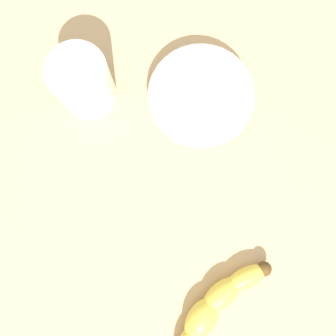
{
  "coord_description": "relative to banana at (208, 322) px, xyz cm",
  "views": [
    {
      "loc": [
        -1.86,
        -0.22,
        62.79
      ],
      "look_at": [
        -3.45,
        6.44,
        5.0
      ],
      "focal_mm": 44.6,
      "sensor_mm": 36.0,
      "label": 1
    }
  ],
  "objects": [
    {
      "name": "smoothie_glass",
      "position": [
        -23.91,
        27.48,
        2.71
      ],
      "size": [
        7.97,
        7.97,
        9.99
      ],
      "color": "silver",
      "rests_on": "wooden_tabletop"
    },
    {
      "name": "ceramic_bowl",
      "position": [
        -7.91,
        30.16,
        0.29
      ],
      "size": [
        15.13,
        15.13,
        3.62
      ],
      "color": "white",
      "rests_on": "wooden_tabletop"
    },
    {
      "name": "banana",
      "position": [
        0.0,
        0.0,
        0.0
      ],
      "size": [
        10.74,
        21.59,
        3.81
      ],
      "rotation": [
        0.0,
        0.0,
        4.38
      ],
      "color": "yellow",
      "rests_on": "wooden_tabletop"
    },
    {
      "name": "wooden_tabletop",
      "position": [
        -6.63,
        12.52,
        -3.41
      ],
      "size": [
        120.0,
        120.0,
        3.0
      ],
      "primitive_type": "cube",
      "color": "tan",
      "rests_on": "ground"
    }
  ]
}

